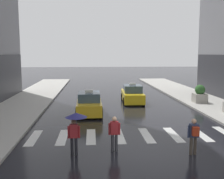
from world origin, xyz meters
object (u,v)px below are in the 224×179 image
at_px(taxi_second, 132,95).
at_px(pedestrian_with_umbrella, 75,122).
at_px(planter_mid_block, 200,94).
at_px(pedestrian_with_backpack, 194,134).
at_px(pedestrian_plain_coat, 114,132).
at_px(taxi_lead, 89,104).

height_order(taxi_second, pedestrian_with_umbrella, pedestrian_with_umbrella).
bearing_deg(taxi_second, planter_mid_block, -13.01).
bearing_deg(taxi_second, pedestrian_with_backpack, -86.73).
relative_size(taxi_second, pedestrian_with_backpack, 2.79).
bearing_deg(planter_mid_block, pedestrian_with_backpack, -113.46).
bearing_deg(pedestrian_plain_coat, pedestrian_with_umbrella, -168.68).
distance_m(taxi_second, planter_mid_block, 6.07).
xyz_separation_m(pedestrian_with_backpack, planter_mid_block, (5.15, 11.88, -0.10)).
xyz_separation_m(pedestrian_with_backpack, pedestrian_plain_coat, (-3.49, 0.71, -0.03)).
bearing_deg(pedestrian_plain_coat, pedestrian_with_backpack, -11.44).
bearing_deg(pedestrian_with_umbrella, taxi_lead, 86.51).
bearing_deg(pedestrian_plain_coat, taxi_lead, 98.70).
xyz_separation_m(taxi_lead, pedestrian_with_backpack, (4.74, -8.82, 0.25)).
distance_m(pedestrian_with_umbrella, pedestrian_plain_coat, 1.88).
relative_size(taxi_lead, pedestrian_plain_coat, 2.76).
xyz_separation_m(taxi_lead, pedestrian_plain_coat, (1.24, -8.12, 0.21)).
bearing_deg(pedestrian_with_backpack, planter_mid_block, 66.54).
bearing_deg(taxi_lead, pedestrian_with_backpack, -61.77).
bearing_deg(pedestrian_with_backpack, pedestrian_with_umbrella, 176.13).
xyz_separation_m(taxi_second, pedestrian_with_backpack, (0.76, -13.24, 0.25)).
bearing_deg(pedestrian_plain_coat, taxi_second, 77.68).
bearing_deg(taxi_lead, pedestrian_plain_coat, -81.30).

